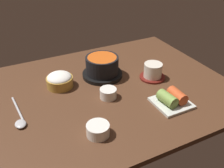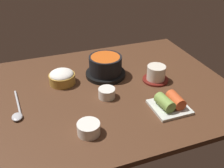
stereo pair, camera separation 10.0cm
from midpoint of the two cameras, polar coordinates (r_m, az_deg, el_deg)
dining_table at (r=103.55cm, az=-4.27°, el=-1.71°), size 100.00×76.00×2.00cm
stone_pot at (r=110.03cm, az=-4.79°, el=3.70°), size 17.14×17.14×8.98cm
rice_bowl at (r=106.28cm, az=-14.14°, el=0.78°), size 10.64×10.64×5.96cm
tea_cup_with_saucer at (r=109.34cm, az=6.41°, el=2.70°), size 10.79×10.79×6.73cm
banchan_cup_center at (r=97.07cm, az=-3.81°, el=-2.09°), size 6.35×6.35×3.76cm
kimchi_plate at (r=94.78cm, az=10.15°, el=-3.44°), size 12.55×12.55×5.18cm
side_bowl_near at (r=81.28cm, az=-6.72°, el=-10.09°), size 7.30×7.30×3.87cm
spoon at (r=94.04cm, az=-22.64°, el=-7.23°), size 3.60×19.36×1.35cm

